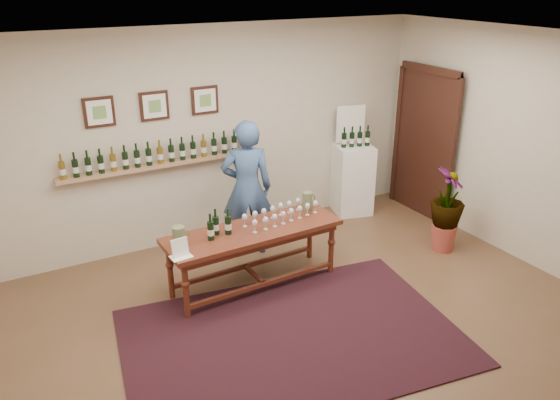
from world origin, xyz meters
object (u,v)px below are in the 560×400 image
tasting_table (254,238)px  person (247,188)px  potted_plant (447,210)px  display_pedestal (352,179)px

tasting_table → person: 0.89m
tasting_table → potted_plant: (2.55, -0.42, -0.05)m
tasting_table → display_pedestal: (2.23, 1.18, -0.09)m
potted_plant → display_pedestal: bearing=101.0°
tasting_table → display_pedestal: size_ratio=1.97×
display_pedestal → potted_plant: (0.31, -1.60, 0.04)m
person → tasting_table: bearing=89.0°
display_pedestal → tasting_table: bearing=-152.2°
tasting_table → person: bearing=67.0°
display_pedestal → person: size_ratio=0.59×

